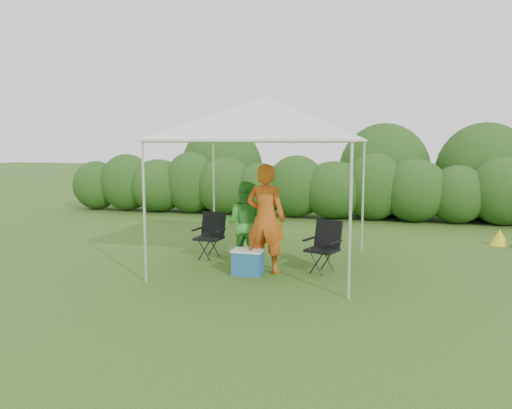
% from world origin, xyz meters
% --- Properties ---
extents(ground, '(70.00, 70.00, 0.00)m').
position_xyz_m(ground, '(0.00, 0.00, 0.00)').
color(ground, '#3E621F').
extents(hedge, '(15.17, 1.53, 1.80)m').
position_xyz_m(hedge, '(0.09, 6.00, 0.83)').
color(hedge, '#285119').
rests_on(hedge, ground).
extents(canopy, '(3.10, 3.10, 2.83)m').
position_xyz_m(canopy, '(0.00, 0.50, 2.46)').
color(canopy, silver).
rests_on(canopy, ground).
extents(chair_right, '(0.62, 0.60, 0.83)m').
position_xyz_m(chair_right, '(1.00, 0.32, 0.47)').
color(chair_right, black).
rests_on(chair_right, ground).
extents(chair_left, '(0.55, 0.51, 0.82)m').
position_xyz_m(chair_left, '(-1.13, 0.80, 0.46)').
color(chair_left, black).
rests_on(chair_left, ground).
extents(man, '(0.68, 0.48, 1.76)m').
position_xyz_m(man, '(0.09, 0.03, 0.88)').
color(man, '#C15115').
rests_on(man, ground).
extents(woman, '(0.75, 0.61, 1.43)m').
position_xyz_m(woman, '(-0.37, 0.43, 0.72)').
color(woman, green).
rests_on(woman, ground).
extents(cooler, '(0.48, 0.35, 0.40)m').
position_xyz_m(cooler, '(-0.15, -0.17, 0.20)').
color(cooler, '#225D9C').
rests_on(cooler, ground).
extents(bottle, '(0.06, 0.06, 0.23)m').
position_xyz_m(bottle, '(-0.09, -0.21, 0.52)').
color(bottle, '#592D0C').
rests_on(bottle, cooler).
extents(lawn_toy, '(0.64, 0.54, 0.32)m').
position_xyz_m(lawn_toy, '(4.26, 3.27, 0.15)').
color(lawn_toy, yellow).
rests_on(lawn_toy, ground).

